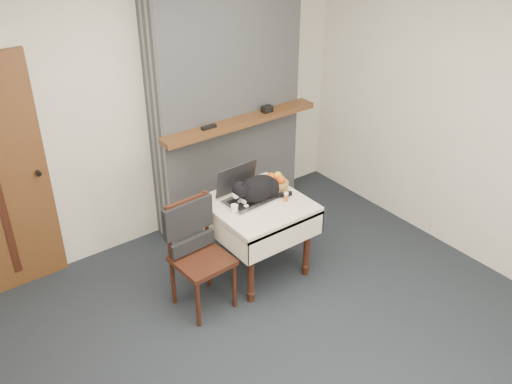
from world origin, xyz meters
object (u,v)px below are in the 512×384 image
(side_table, at_px, (258,214))
(fruit_basket, at_px, (274,183))
(chair, at_px, (194,239))
(pill_bottle, at_px, (286,197))
(cat, at_px, (259,189))
(laptop, at_px, (244,192))
(cream_jar, at_px, (234,209))

(side_table, height_order, fruit_basket, fruit_basket)
(chair, bearing_deg, pill_bottle, -10.33)
(cat, height_order, fruit_basket, cat)
(cat, bearing_deg, laptop, 133.63)
(laptop, bearing_deg, cream_jar, -149.02)
(chair, bearing_deg, laptop, 9.51)
(pill_bottle, bearing_deg, chair, 172.76)
(cream_jar, bearing_deg, side_table, 1.08)
(side_table, bearing_deg, chair, -178.80)
(cat, xyz_separation_m, pill_bottle, (0.18, -0.14, -0.07))
(cream_jar, bearing_deg, fruit_basket, 11.81)
(side_table, xyz_separation_m, chair, (-0.64, -0.01, 0.01))
(chair, bearing_deg, side_table, -1.90)
(laptop, relative_size, chair, 0.44)
(fruit_basket, bearing_deg, pill_bottle, -102.33)
(laptop, height_order, cream_jar, laptop)
(cream_jar, xyz_separation_m, pill_bottle, (0.45, -0.12, 0.01))
(chair, bearing_deg, fruit_basket, 4.11)
(side_table, xyz_separation_m, fruit_basket, (0.25, 0.10, 0.17))
(side_table, distance_m, chair, 0.64)
(pill_bottle, distance_m, chair, 0.86)
(pill_bottle, bearing_deg, side_table, 149.42)
(cream_jar, bearing_deg, laptop, 33.77)
(chair, bearing_deg, cream_jar, -1.82)
(side_table, xyz_separation_m, pill_bottle, (0.20, -0.12, 0.15))
(cat, relative_size, pill_bottle, 6.83)
(pill_bottle, relative_size, chair, 0.08)
(side_table, bearing_deg, cream_jar, -178.92)
(cream_jar, relative_size, chair, 0.07)
(side_table, distance_m, fruit_basket, 0.32)
(cat, bearing_deg, side_table, -134.97)
(cat, bearing_deg, cream_jar, -174.81)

